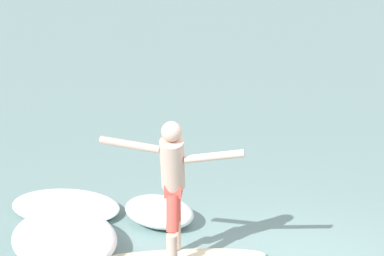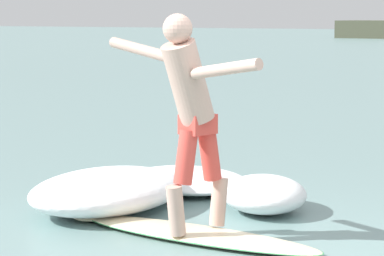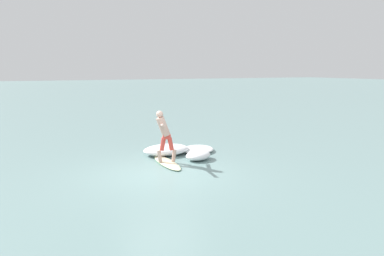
{
  "view_description": "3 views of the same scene",
  "coord_description": "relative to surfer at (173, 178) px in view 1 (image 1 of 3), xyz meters",
  "views": [
    {
      "loc": [
        -2.61,
        -9.25,
        4.72
      ],
      "look_at": [
        -0.61,
        2.24,
        1.18
      ],
      "focal_mm": 85.0,
      "sensor_mm": 36.0,
      "label": 1
    },
    {
      "loc": [
        2.63,
        -5.58,
        1.82
      ],
      "look_at": [
        -1.65,
        1.44,
        0.79
      ],
      "focal_mm": 85.0,
      "sensor_mm": 36.0,
      "label": 2
    },
    {
      "loc": [
        10.51,
        -4.05,
        3.22
      ],
      "look_at": [
        -0.73,
        1.41,
        1.24
      ],
      "focal_mm": 35.0,
      "sensor_mm": 36.0,
      "label": 3
    }
  ],
  "objects": [
    {
      "name": "surfer",
      "position": [
        0.0,
        0.0,
        0.0
      ],
      "size": [
        1.63,
        0.79,
        1.76
      ],
      "color": "#C89E8E",
      "rests_on": "surfboard"
    },
    {
      "name": "wave_foam_at_tail",
      "position": [
        -1.26,
        0.59,
        -0.93
      ],
      "size": [
        1.42,
        1.91,
        0.37
      ],
      "color": "white",
      "rests_on": "ground"
    },
    {
      "name": "wave_foam_at_nose",
      "position": [
        0.01,
        1.3,
        -0.95
      ],
      "size": [
        1.23,
        1.32,
        0.33
      ],
      "color": "white",
      "rests_on": "ground"
    },
    {
      "name": "wave_foam_beside",
      "position": [
        -1.2,
        1.89,
        -1.02
      ],
      "size": [
        1.98,
        1.91,
        0.18
      ],
      "color": "white",
      "rests_on": "ground"
    }
  ]
}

